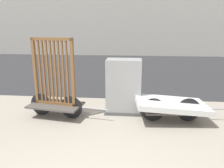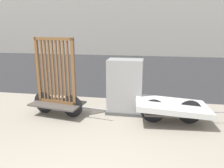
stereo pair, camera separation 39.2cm
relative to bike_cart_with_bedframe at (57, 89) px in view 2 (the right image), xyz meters
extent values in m
cube|color=#2D2D30|center=(1.38, 6.89, -0.66)|extent=(56.00, 10.73, 0.01)
cube|color=#4C4742|center=(-0.01, 0.00, -0.37)|extent=(1.37, 0.91, 0.04)
cylinder|color=black|center=(0.40, -0.07, -0.39)|extent=(0.55, 0.12, 0.55)
cylinder|color=black|center=(-0.41, 0.07, -0.39)|extent=(0.55, 0.12, 0.55)
cylinder|color=gray|center=(0.96, -0.16, -0.37)|extent=(0.70, 0.14, 0.03)
cube|color=brown|center=(-0.01, 0.00, -0.31)|extent=(1.05, 0.24, 0.07)
cube|color=brown|center=(-0.01, 0.00, 1.22)|extent=(1.05, 0.24, 0.07)
cube|color=brown|center=(-0.49, 0.08, 0.46)|extent=(0.08, 0.08, 1.61)
cube|color=brown|center=(0.48, -0.08, 0.46)|extent=(0.08, 0.08, 1.61)
cube|color=brown|center=(-0.36, 0.06, 0.46)|extent=(0.04, 0.05, 1.54)
cube|color=brown|center=(-0.26, 0.04, 0.46)|extent=(0.04, 0.05, 1.54)
cube|color=brown|center=(-0.16, 0.03, 0.46)|extent=(0.04, 0.05, 1.54)
cube|color=brown|center=(-0.06, 0.01, 0.46)|extent=(0.04, 0.05, 1.54)
cube|color=brown|center=(0.04, -0.01, 0.46)|extent=(0.04, 0.05, 1.54)
cube|color=brown|center=(0.14, -0.02, 0.46)|extent=(0.04, 0.05, 1.54)
cube|color=brown|center=(0.25, -0.04, 0.46)|extent=(0.04, 0.05, 1.54)
cube|color=brown|center=(0.35, -0.06, 0.46)|extent=(0.04, 0.05, 1.54)
cube|color=#4C4742|center=(2.77, 0.00, -0.37)|extent=(1.33, 0.83, 0.04)
cylinder|color=black|center=(3.18, 0.04, -0.39)|extent=(0.55, 0.09, 0.55)
cylinder|color=black|center=(2.36, -0.04, -0.39)|extent=(0.55, 0.09, 0.55)
cylinder|color=gray|center=(3.75, 0.09, -0.37)|extent=(0.70, 0.09, 0.03)
cube|color=silver|center=(2.77, 0.00, -0.25)|extent=(1.72, 1.10, 0.26)
cube|color=#4C4C4C|center=(1.63, 0.47, -0.62)|extent=(0.93, 0.61, 0.08)
cube|color=gray|center=(1.63, 0.47, 0.03)|extent=(0.87, 0.55, 1.38)
camera|label=1|loc=(1.86, -4.89, 1.48)|focal=35.00mm
camera|label=2|loc=(2.25, -4.84, 1.48)|focal=35.00mm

